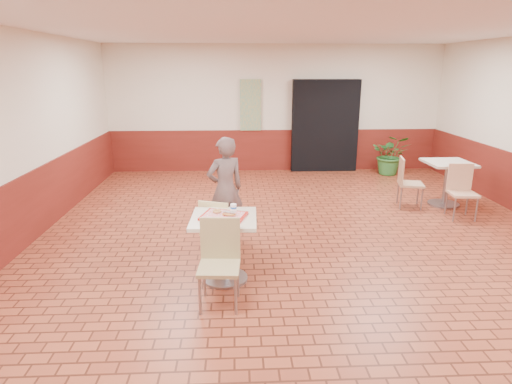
{
  "coord_description": "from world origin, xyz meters",
  "views": [
    {
      "loc": [
        -0.96,
        -5.4,
        2.47
      ],
      "look_at": [
        -0.72,
        -0.21,
        0.95
      ],
      "focal_mm": 30.0,
      "sensor_mm": 36.0,
      "label": 1
    }
  ],
  "objects_px": {
    "chair_main_front": "(220,258)",
    "chair_main_back": "(217,227)",
    "long_john_donut": "(229,214)",
    "ring_donut": "(217,211)",
    "paper_cup": "(234,208)",
    "serving_tray": "(224,216)",
    "chair_second_left": "(407,180)",
    "main_table": "(224,238)",
    "chair_second_front": "(461,188)",
    "second_table": "(447,176)",
    "potted_plant": "(391,155)",
    "customer": "(225,189)"
  },
  "relations": [
    {
      "from": "chair_main_front",
      "to": "paper_cup",
      "type": "xyz_separation_m",
      "value": [
        0.15,
        0.61,
        0.35
      ]
    },
    {
      "from": "chair_main_back",
      "to": "chair_second_front",
      "type": "height_order",
      "value": "chair_second_front"
    },
    {
      "from": "chair_main_back",
      "to": "long_john_donut",
      "type": "relative_size",
      "value": 4.95
    },
    {
      "from": "serving_tray",
      "to": "second_table",
      "type": "distance_m",
      "value": 4.87
    },
    {
      "from": "chair_main_back",
      "to": "chair_second_front",
      "type": "distance_m",
      "value": 4.37
    },
    {
      "from": "potted_plant",
      "to": "second_table",
      "type": "bearing_deg",
      "value": -85.32
    },
    {
      "from": "long_john_donut",
      "to": "paper_cup",
      "type": "distance_m",
      "value": 0.15
    },
    {
      "from": "potted_plant",
      "to": "chair_main_front",
      "type": "bearing_deg",
      "value": -124.48
    },
    {
      "from": "customer",
      "to": "ring_donut",
      "type": "bearing_deg",
      "value": 61.77
    },
    {
      "from": "chair_main_front",
      "to": "paper_cup",
      "type": "distance_m",
      "value": 0.72
    },
    {
      "from": "paper_cup",
      "to": "chair_second_left",
      "type": "distance_m",
      "value": 4.06
    },
    {
      "from": "serving_tray",
      "to": "main_table",
      "type": "bearing_deg",
      "value": 26.57
    },
    {
      "from": "chair_main_front",
      "to": "chair_second_front",
      "type": "relative_size",
      "value": 1.03
    },
    {
      "from": "chair_main_front",
      "to": "long_john_donut",
      "type": "bearing_deg",
      "value": 81.48
    },
    {
      "from": "second_table",
      "to": "potted_plant",
      "type": "bearing_deg",
      "value": 94.68
    },
    {
      "from": "chair_main_back",
      "to": "serving_tray",
      "type": "xyz_separation_m",
      "value": [
        0.11,
        -0.5,
        0.33
      ]
    },
    {
      "from": "ring_donut",
      "to": "chair_second_left",
      "type": "distance_m",
      "value": 4.23
    },
    {
      "from": "potted_plant",
      "to": "chair_second_left",
      "type": "bearing_deg",
      "value": -103.3
    },
    {
      "from": "serving_tray",
      "to": "potted_plant",
      "type": "relative_size",
      "value": 0.52
    },
    {
      "from": "chair_second_front",
      "to": "potted_plant",
      "type": "xyz_separation_m",
      "value": [
        -0.14,
        3.02,
        -0.03
      ]
    },
    {
      "from": "chair_main_front",
      "to": "serving_tray",
      "type": "distance_m",
      "value": 0.59
    },
    {
      "from": "main_table",
      "to": "serving_tray",
      "type": "bearing_deg",
      "value": -153.43
    },
    {
      "from": "main_table",
      "to": "paper_cup",
      "type": "height_order",
      "value": "paper_cup"
    },
    {
      "from": "serving_tray",
      "to": "chair_second_front",
      "type": "height_order",
      "value": "chair_second_front"
    },
    {
      "from": "customer",
      "to": "chair_second_left",
      "type": "xyz_separation_m",
      "value": [
        3.26,
        1.38,
        -0.26
      ]
    },
    {
      "from": "long_john_donut",
      "to": "potted_plant",
      "type": "distance_m",
      "value": 6.39
    },
    {
      "from": "customer",
      "to": "chair_second_left",
      "type": "bearing_deg",
      "value": 177.96
    },
    {
      "from": "main_table",
      "to": "serving_tray",
      "type": "distance_m",
      "value": 0.28
    },
    {
      "from": "long_john_donut",
      "to": "ring_donut",
      "type": "bearing_deg",
      "value": 140.76
    },
    {
      "from": "customer",
      "to": "chair_main_back",
      "type": "bearing_deg",
      "value": 57.98
    },
    {
      "from": "serving_tray",
      "to": "ring_donut",
      "type": "relative_size",
      "value": 4.79
    },
    {
      "from": "ring_donut",
      "to": "chair_second_left",
      "type": "relative_size",
      "value": 0.11
    },
    {
      "from": "chair_main_back",
      "to": "ring_donut",
      "type": "bearing_deg",
      "value": 112.98
    },
    {
      "from": "main_table",
      "to": "customer",
      "type": "bearing_deg",
      "value": 90.47
    },
    {
      "from": "chair_main_front",
      "to": "long_john_donut",
      "type": "distance_m",
      "value": 0.58
    },
    {
      "from": "chair_main_front",
      "to": "serving_tray",
      "type": "xyz_separation_m",
      "value": [
        0.04,
        0.51,
        0.29
      ]
    },
    {
      "from": "chair_main_back",
      "to": "serving_tray",
      "type": "distance_m",
      "value": 0.61
    },
    {
      "from": "chair_main_back",
      "to": "paper_cup",
      "type": "relative_size",
      "value": 9.21
    },
    {
      "from": "chair_main_front",
      "to": "chair_main_back",
      "type": "height_order",
      "value": "chair_main_front"
    },
    {
      "from": "chair_main_back",
      "to": "serving_tray",
      "type": "height_order",
      "value": "chair_main_back"
    },
    {
      "from": "ring_donut",
      "to": "long_john_donut",
      "type": "height_order",
      "value": "long_john_donut"
    },
    {
      "from": "customer",
      "to": "ring_donut",
      "type": "relative_size",
      "value": 14.88
    },
    {
      "from": "serving_tray",
      "to": "chair_second_left",
      "type": "height_order",
      "value": "chair_second_left"
    },
    {
      "from": "ring_donut",
      "to": "paper_cup",
      "type": "xyz_separation_m",
      "value": [
        0.2,
        0.03,
        0.03
      ]
    },
    {
      "from": "chair_main_front",
      "to": "chair_main_back",
      "type": "relative_size",
      "value": 1.09
    },
    {
      "from": "main_table",
      "to": "chair_main_front",
      "type": "distance_m",
      "value": 0.51
    },
    {
      "from": "main_table",
      "to": "ring_donut",
      "type": "bearing_deg",
      "value": 135.85
    },
    {
      "from": "long_john_donut",
      "to": "paper_cup",
      "type": "xyz_separation_m",
      "value": [
        0.05,
        0.14,
        0.02
      ]
    },
    {
      "from": "chair_second_left",
      "to": "serving_tray",
      "type": "bearing_deg",
      "value": 141.51
    },
    {
      "from": "main_table",
      "to": "potted_plant",
      "type": "height_order",
      "value": "potted_plant"
    }
  ]
}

